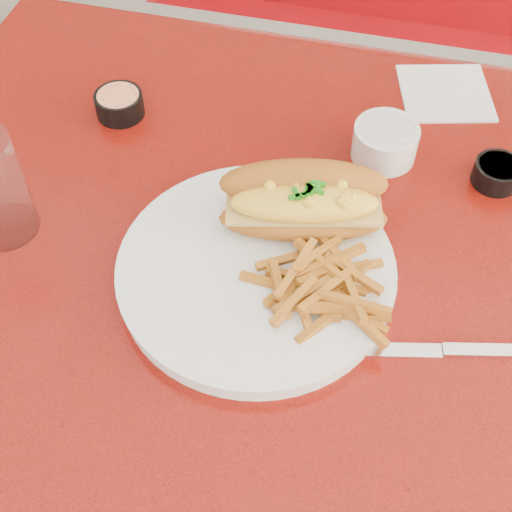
% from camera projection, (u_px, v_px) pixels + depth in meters
% --- Properties ---
extents(ground, '(8.00, 8.00, 0.00)m').
position_uv_depth(ground, '(306.00, 487.00, 1.43)').
color(ground, beige).
rests_on(ground, ground).
extents(diner_table, '(1.23, 0.83, 0.77)m').
position_uv_depth(diner_table, '(332.00, 323.00, 0.95)').
color(diner_table, red).
rests_on(diner_table, ground).
extents(booth_bench_far, '(1.20, 0.51, 0.90)m').
position_uv_depth(booth_bench_far, '(382.00, 116.00, 1.69)').
color(booth_bench_far, maroon).
rests_on(booth_bench_far, ground).
extents(dinner_plate, '(0.34, 0.34, 0.02)m').
position_uv_depth(dinner_plate, '(256.00, 271.00, 0.79)').
color(dinner_plate, white).
rests_on(dinner_plate, diner_table).
extents(mac_hoagie, '(0.21, 0.13, 0.08)m').
position_uv_depth(mac_hoagie, '(304.00, 201.00, 0.79)').
color(mac_hoagie, '#AD621B').
rests_on(mac_hoagie, dinner_plate).
extents(fries_pile, '(0.13, 0.12, 0.03)m').
position_uv_depth(fries_pile, '(318.00, 286.00, 0.74)').
color(fries_pile, '#C57821').
rests_on(fries_pile, dinner_plate).
extents(fork, '(0.02, 0.14, 0.00)m').
position_uv_depth(fork, '(256.00, 224.00, 0.82)').
color(fork, silver).
rests_on(fork, dinner_plate).
extents(gravy_ramekin, '(0.11, 0.11, 0.05)m').
position_uv_depth(gravy_ramekin, '(385.00, 142.00, 0.90)').
color(gravy_ramekin, white).
rests_on(gravy_ramekin, diner_table).
extents(sauce_cup_left, '(0.08, 0.08, 0.03)m').
position_uv_depth(sauce_cup_left, '(119.00, 103.00, 0.95)').
color(sauce_cup_left, black).
rests_on(sauce_cup_left, diner_table).
extents(sauce_cup_right, '(0.07, 0.07, 0.03)m').
position_uv_depth(sauce_cup_right, '(497.00, 172.00, 0.88)').
color(sauce_cup_right, black).
rests_on(sauce_cup_right, diner_table).
extents(knife, '(0.21, 0.06, 0.01)m').
position_uv_depth(knife, '(433.00, 351.00, 0.74)').
color(knife, silver).
rests_on(knife, diner_table).
extents(paper_napkin, '(0.15, 0.15, 0.00)m').
position_uv_depth(paper_napkin, '(445.00, 93.00, 0.99)').
color(paper_napkin, white).
rests_on(paper_napkin, diner_table).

